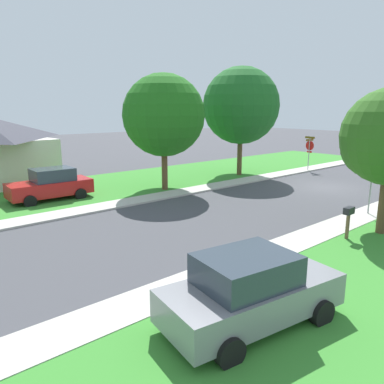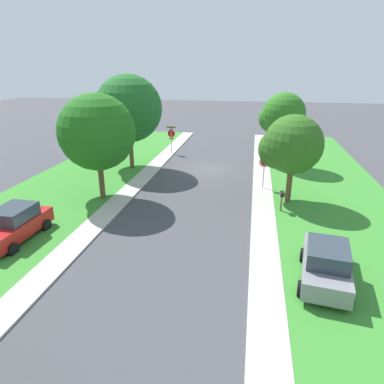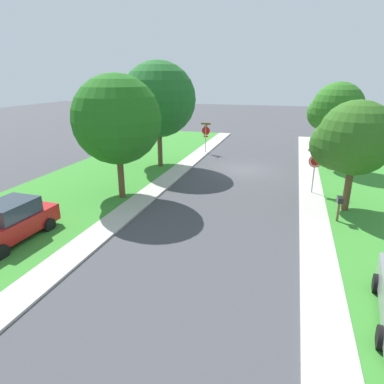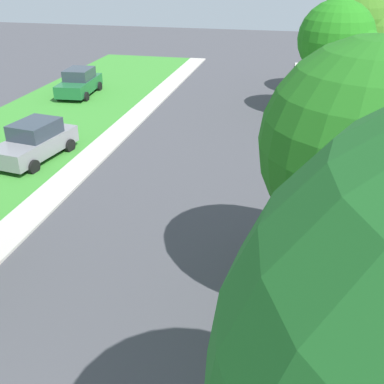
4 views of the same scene
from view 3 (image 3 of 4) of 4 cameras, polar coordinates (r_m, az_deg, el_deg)
ground_plane at (r=26.01m, az=8.87°, el=3.78°), size 120.00×120.00×0.00m
sidewalk_east at (r=16.58m, az=-13.81°, el=-5.42°), size 1.40×56.00×0.10m
lawn_east at (r=19.29m, az=-26.00°, el=-3.37°), size 8.00×56.00×0.08m
sidewalk_west at (r=14.62m, az=20.58°, el=-9.65°), size 1.40×56.00×0.10m
stop_sign_near_corner at (r=31.03m, az=2.36°, el=10.02°), size 0.92×0.92×2.77m
stop_sign_far_corner at (r=21.10m, az=20.18°, el=4.53°), size 0.91×0.91×2.77m
car_red_behind_trees at (r=16.35m, az=-28.65°, el=-4.54°), size 2.13×4.35×1.76m
tree_across_left at (r=26.10m, az=-6.20°, el=15.02°), size 5.94×5.52×7.90m
tree_sidewalk_near at (r=19.33m, az=-13.07°, el=11.51°), size 5.22×4.86×6.97m
tree_sidewalk_far at (r=27.08m, az=23.05°, el=12.79°), size 3.90×3.63×6.43m
tree_corner_large at (r=18.72m, az=25.30°, el=7.99°), size 3.98×3.70×5.73m
mailbox at (r=17.59m, az=23.77°, el=-1.73°), size 0.25×0.49×1.31m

